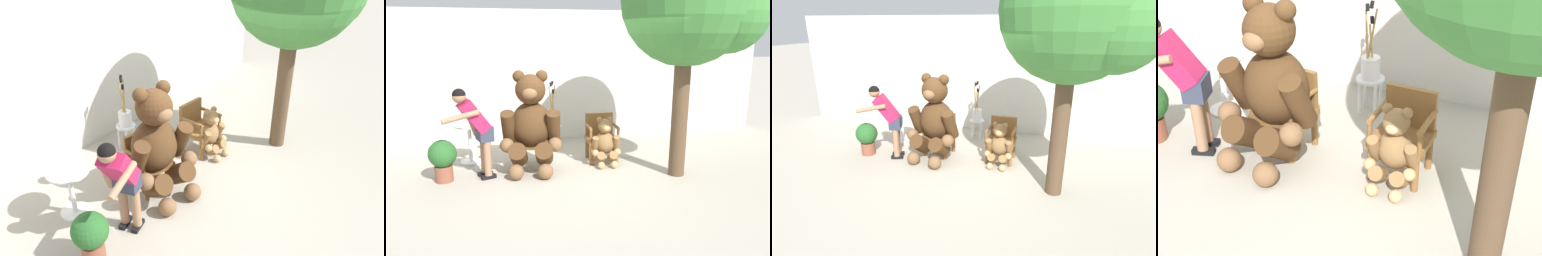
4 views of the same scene
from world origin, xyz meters
TOP-DOWN VIEW (x-y plane):
  - ground_plane at (0.00, 0.00)m, footprint 60.00×60.00m
  - back_wall at (0.00, 2.40)m, footprint 10.00×0.16m
  - wooden_chair_left at (-0.64, 0.68)m, footprint 0.64×0.61m
  - wooden_chair_right at (0.65, 0.68)m, footprint 0.59×0.55m
  - teddy_bear_large at (-0.66, 0.40)m, footprint 1.06×1.05m
  - teddy_bear_small at (0.64, 0.39)m, footprint 0.52×0.50m
  - person_visitor at (-1.56, 0.20)m, footprint 0.76×0.64m
  - white_stool at (-0.08, 1.69)m, footprint 0.34×0.34m
  - brush_bucket at (-0.08, 1.69)m, footprint 0.22×0.22m
  - round_side_table at (-1.71, 1.06)m, footprint 0.56×0.56m
  - potted_plant at (-2.09, 0.21)m, footprint 0.44×0.44m

SIDE VIEW (x-z plane):
  - ground_plane at x=0.00m, z-range 0.00..0.00m
  - white_stool at x=-0.08m, z-range 0.13..0.59m
  - potted_plant at x=-2.09m, z-range 0.06..0.74m
  - teddy_bear_small at x=0.64m, z-range -0.01..0.86m
  - round_side_table at x=-1.71m, z-range 0.09..0.81m
  - wooden_chair_left at x=-0.64m, z-range 0.03..0.89m
  - wooden_chair_right at x=0.65m, z-range 0.03..0.89m
  - brush_bucket at x=-0.08m, z-range 0.18..1.10m
  - teddy_bear_large at x=-0.66m, z-range -0.02..1.70m
  - person_visitor at x=-1.56m, z-range 0.15..1.64m
  - back_wall at x=0.00m, z-range 0.00..2.80m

